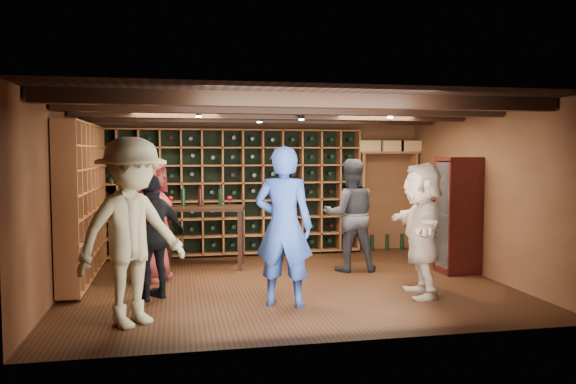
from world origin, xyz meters
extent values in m
plane|color=#33190E|center=(0.00, 0.00, 0.00)|extent=(6.00, 6.00, 0.00)
plane|color=brown|center=(0.00, 2.50, 1.25)|extent=(6.00, 0.00, 6.00)
plane|color=brown|center=(0.00, -2.50, 1.25)|extent=(6.00, 0.00, 6.00)
plane|color=brown|center=(-3.00, 0.00, 1.25)|extent=(0.00, 5.00, 5.00)
plane|color=brown|center=(3.00, 0.00, 1.25)|extent=(0.00, 5.00, 5.00)
plane|color=black|center=(0.00, 0.00, 2.50)|extent=(6.00, 6.00, 0.00)
cube|color=black|center=(0.00, -1.60, 2.42)|extent=(5.90, 0.18, 0.16)
cube|color=black|center=(0.00, -0.50, 2.42)|extent=(5.90, 0.18, 0.16)
cube|color=black|center=(0.00, 0.60, 2.42)|extent=(5.90, 0.18, 0.16)
cube|color=black|center=(0.00, 1.70, 2.42)|extent=(5.90, 0.18, 0.16)
cylinder|color=black|center=(-1.20, 0.00, 2.39)|extent=(0.10, 0.10, 0.10)
cylinder|color=black|center=(0.30, 0.40, 2.39)|extent=(0.10, 0.10, 0.10)
cylinder|color=black|center=(1.40, -0.30, 2.39)|extent=(0.10, 0.10, 0.10)
cylinder|color=black|center=(-0.20, 1.20, 2.39)|extent=(0.10, 0.10, 0.10)
cube|color=brown|center=(-0.52, 2.33, 1.15)|extent=(4.65, 0.30, 2.20)
cube|color=black|center=(-0.52, 2.33, 1.15)|extent=(4.56, 0.02, 2.16)
cube|color=brown|center=(-2.83, 0.82, 1.15)|extent=(0.30, 2.65, 2.20)
cube|color=black|center=(-2.83, 0.82, 1.15)|extent=(0.29, 0.02, 2.16)
cube|color=brown|center=(2.40, 2.32, 1.85)|extent=(1.15, 0.32, 0.04)
cube|color=brown|center=(2.92, 2.32, 0.93)|extent=(0.05, 0.28, 1.85)
cube|color=brown|center=(1.88, 2.32, 0.93)|extent=(0.05, 0.28, 1.85)
cube|color=tan|center=(2.00, 2.32, 1.97)|extent=(0.40, 0.30, 0.20)
cube|color=tan|center=(2.45, 2.32, 1.97)|extent=(0.40, 0.30, 0.20)
cube|color=tan|center=(2.80, 2.32, 1.97)|extent=(0.40, 0.30, 0.20)
cube|color=#390D0B|center=(2.72, 0.20, 0.05)|extent=(0.55, 0.50, 0.10)
cube|color=#390D0B|center=(2.72, 0.20, 0.90)|extent=(0.55, 0.50, 1.70)
cube|color=white|center=(2.46, 0.20, 0.90)|extent=(0.01, 0.46, 1.60)
cube|color=#390D0B|center=(2.72, 0.20, 0.90)|extent=(0.50, 0.44, 0.02)
sphere|color=#59260C|center=(2.70, 0.20, 1.00)|extent=(0.18, 0.18, 0.18)
imported|color=navy|center=(-0.24, -1.09, 0.96)|extent=(0.82, 0.69, 1.93)
imported|color=black|center=(1.15, 0.69, 0.88)|extent=(0.92, 0.76, 1.75)
imported|color=maroon|center=(-1.86, 0.57, 0.88)|extent=(0.86, 1.01, 1.76)
imported|color=black|center=(-1.80, -0.47, 0.79)|extent=(0.98, 0.86, 1.59)
imported|color=gray|center=(-1.97, -1.54, 1.00)|extent=(1.48, 1.39, 2.01)
imported|color=tan|center=(1.59, -0.98, 0.86)|extent=(0.79, 1.66, 1.72)
cube|color=black|center=(-1.09, 1.38, 0.96)|extent=(1.40, 0.87, 0.05)
cube|color=black|center=(-1.73, 1.22, 0.47)|extent=(0.08, 0.08, 0.94)
cube|color=black|center=(-0.55, 1.01, 0.47)|extent=(0.08, 0.08, 0.94)
cube|color=black|center=(-1.63, 1.75, 0.47)|extent=(0.08, 0.08, 0.94)
cube|color=black|center=(-0.45, 1.55, 0.47)|extent=(0.08, 0.08, 0.94)
cylinder|color=black|center=(-1.40, 1.49, 1.13)|extent=(0.07, 0.07, 0.28)
cylinder|color=black|center=(-1.13, 1.44, 1.13)|extent=(0.07, 0.07, 0.28)
cylinder|color=black|center=(-0.81, 1.39, 1.13)|extent=(0.07, 0.07, 0.28)
camera|label=1|loc=(-1.49, -7.66, 1.84)|focal=35.00mm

